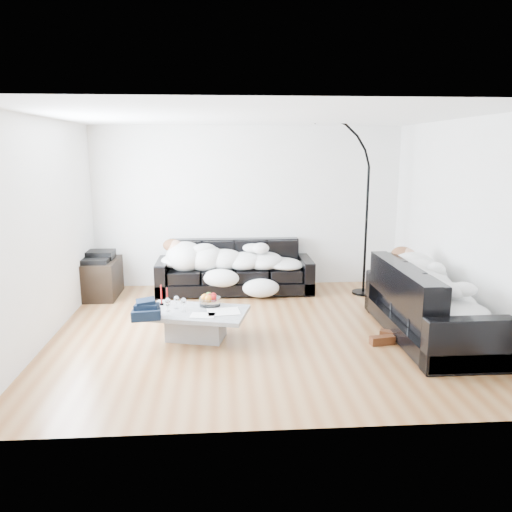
{
  "coord_description": "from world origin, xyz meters",
  "views": [
    {
      "loc": [
        -0.43,
        -5.89,
        2.24
      ],
      "look_at": [
        0.0,
        0.3,
        0.9
      ],
      "focal_mm": 35.0,
      "sensor_mm": 36.0,
      "label": 1
    }
  ],
  "objects": [
    {
      "name": "fruit_bowl",
      "position": [
        -0.59,
        0.01,
        0.43
      ],
      "size": [
        0.28,
        0.28,
        0.16
      ],
      "primitive_type": "cylinder",
      "rotation": [
        0.0,
        0.0,
        0.07
      ],
      "color": "white",
      "rests_on": "coffee_table"
    },
    {
      "name": "newspaper_a",
      "position": [
        -0.42,
        -0.26,
        0.36
      ],
      "size": [
        0.41,
        0.33,
        0.01
      ],
      "primitive_type": "cube",
      "rotation": [
        0.0,
        0.0,
        0.11
      ],
      "color": "silver",
      "rests_on": "coffee_table"
    },
    {
      "name": "wine_glass_a",
      "position": [
        -0.99,
        -0.09,
        0.43
      ],
      "size": [
        0.08,
        0.08,
        0.16
      ],
      "primitive_type": "cylinder",
      "rotation": [
        0.0,
        0.0,
        -0.23
      ],
      "color": "white",
      "rests_on": "coffee_table"
    },
    {
      "name": "wine_glass_b",
      "position": [
        -1.08,
        -0.19,
        0.43
      ],
      "size": [
        0.09,
        0.09,
        0.16
      ],
      "primitive_type": "cylinder",
      "rotation": [
        0.0,
        0.0,
        0.34
      ],
      "color": "white",
      "rests_on": "coffee_table"
    },
    {
      "name": "sleeper_right",
      "position": [
        2.05,
        -0.32,
        0.65
      ],
      "size": [
        0.79,
        1.87,
        0.46
      ],
      "primitive_type": null,
      "rotation": [
        0.0,
        0.0,
        1.57
      ],
      "color": "white",
      "rests_on": "sofa_right"
    },
    {
      "name": "candle_left",
      "position": [
        -1.18,
        0.06,
        0.48
      ],
      "size": [
        0.06,
        0.06,
        0.25
      ],
      "primitive_type": "cylinder",
      "rotation": [
        0.0,
        0.0,
        -0.27
      ],
      "color": "maroon",
      "rests_on": "coffee_table"
    },
    {
      "name": "candle_right",
      "position": [
        -1.11,
        0.05,
        0.46
      ],
      "size": [
        0.05,
        0.05,
        0.21
      ],
      "primitive_type": "cylinder",
      "rotation": [
        0.0,
        0.0,
        -0.24
      ],
      "color": "maroon",
      "rests_on": "coffee_table"
    },
    {
      "name": "ground",
      "position": [
        0.0,
        0.0,
        0.0
      ],
      "size": [
        5.0,
        5.0,
        0.0
      ],
      "primitive_type": "plane",
      "color": "brown",
      "rests_on": "ground"
    },
    {
      "name": "stereo",
      "position": [
        -2.32,
        1.68,
        0.64
      ],
      "size": [
        0.44,
        0.35,
        0.13
      ],
      "primitive_type": "cube",
      "rotation": [
        0.0,
        0.0,
        -0.01
      ],
      "color": "black",
      "rests_on": "av_cabinet"
    },
    {
      "name": "ceiling",
      "position": [
        0.0,
        0.0,
        2.6
      ],
      "size": [
        5.0,
        5.0,
        0.0
      ],
      "primitive_type": "plane",
      "color": "white",
      "rests_on": "ground"
    },
    {
      "name": "teal_cushion",
      "position": [
        1.99,
        0.35,
        0.72
      ],
      "size": [
        0.42,
        0.38,
        0.2
      ],
      "primitive_type": "ellipsoid",
      "rotation": [
        0.0,
        0.0,
        0.24
      ],
      "color": "#0E6468",
      "rests_on": "sofa_right"
    },
    {
      "name": "wall_left",
      "position": [
        -2.5,
        0.0,
        1.3
      ],
      "size": [
        0.02,
        4.5,
        2.6
      ],
      "primitive_type": "cube",
      "color": "silver",
      "rests_on": "ground"
    },
    {
      "name": "sleeper_back",
      "position": [
        -0.23,
        1.76,
        0.63
      ],
      "size": [
        2.07,
        0.71,
        0.41
      ],
      "primitive_type": null,
      "color": "white",
      "rests_on": "sofa_back"
    },
    {
      "name": "navy_jacket",
      "position": [
        -1.26,
        -0.44,
        0.51
      ],
      "size": [
        0.42,
        0.38,
        0.17
      ],
      "primitive_type": null,
      "rotation": [
        0.0,
        0.0,
        0.35
      ],
      "color": "black",
      "rests_on": "coffee_table"
    },
    {
      "name": "sofa_right",
      "position": [
        2.05,
        -0.32,
        0.44
      ],
      "size": [
        0.93,
        2.18,
        0.88
      ],
      "primitive_type": "cube",
      "rotation": [
        0.0,
        0.0,
        1.57
      ],
      "color": "black",
      "rests_on": "ground"
    },
    {
      "name": "shoes",
      "position": [
        1.5,
        -0.46,
        0.06
      ],
      "size": [
        0.5,
        0.37,
        0.11
      ],
      "primitive_type": null,
      "rotation": [
        0.0,
        0.0,
        -0.04
      ],
      "color": "#472311",
      "rests_on": "ground"
    },
    {
      "name": "sofa_back",
      "position": [
        -0.23,
        1.81,
        0.4
      ],
      "size": [
        2.44,
        0.85,
        0.8
      ],
      "primitive_type": "cube",
      "color": "black",
      "rests_on": "ground"
    },
    {
      "name": "wall_right",
      "position": [
        2.5,
        0.0,
        1.3
      ],
      "size": [
        0.02,
        4.5,
        2.6
      ],
      "primitive_type": "cube",
      "color": "silver",
      "rests_on": "ground"
    },
    {
      "name": "av_cabinet",
      "position": [
        -2.32,
        1.68,
        0.29
      ],
      "size": [
        0.58,
        0.83,
        0.57
      ],
      "primitive_type": "cube",
      "rotation": [
        0.0,
        0.0,
        -0.01
      ],
      "color": "black",
      "rests_on": "ground"
    },
    {
      "name": "floor_lamp",
      "position": [
        1.78,
        1.55,
        1.21
      ],
      "size": [
        0.92,
        0.48,
        2.42
      ],
      "primitive_type": null,
      "rotation": [
        0.0,
        0.0,
        0.15
      ],
      "color": "black",
      "rests_on": "ground"
    },
    {
      "name": "wine_glass_c",
      "position": [
        -0.89,
        -0.21,
        0.43
      ],
      "size": [
        0.08,
        0.08,
        0.17
      ],
      "primitive_type": "cylinder",
      "rotation": [
        0.0,
        0.0,
        -0.24
      ],
      "color": "white",
      "rests_on": "coffee_table"
    },
    {
      "name": "coffee_table",
      "position": [
        -0.75,
        -0.19,
        0.17
      ],
      "size": [
        1.33,
        0.97,
        0.35
      ],
      "primitive_type": "cube",
      "rotation": [
        0.0,
        0.0,
        -0.24
      ],
      "color": "#939699",
      "rests_on": "ground"
    },
    {
      "name": "wall_back",
      "position": [
        0.0,
        2.25,
        1.3
      ],
      "size": [
        5.0,
        0.02,
        2.6
      ],
      "primitive_type": "cube",
      "color": "silver",
      "rests_on": "ground"
    },
    {
      "name": "newspaper_b",
      "position": [
        -0.67,
        -0.37,
        0.36
      ],
      "size": [
        0.3,
        0.24,
        0.01
      ],
      "primitive_type": "cube",
      "rotation": [
        0.0,
        0.0,
        -0.14
      ],
      "color": "silver",
      "rests_on": "coffee_table"
    }
  ]
}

